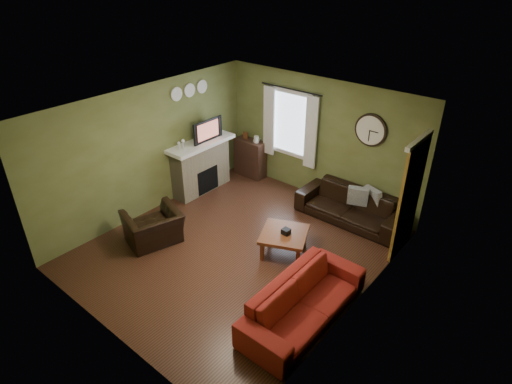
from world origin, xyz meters
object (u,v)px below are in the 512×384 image
Objects in this scene: bookshelf at (250,158)px; armchair at (153,227)px; coffee_table at (284,243)px; sofa_red at (304,301)px; sofa_brown at (350,206)px.

armchair is (0.38, -3.20, -0.14)m from bookshelf.
bookshelf reaches higher than coffee_table.
sofa_brown is at bearing 15.54° from sofa_red.
armchair reaches higher than sofa_brown.
bookshelf is 4.69m from sofa_red.
sofa_brown is 0.98× the size of sofa_red.
armchair is (-3.20, -0.18, -0.01)m from sofa_red.
bookshelf is at bearing 175.26° from sofa_brown.
coffee_table is (-1.15, 1.08, -0.11)m from sofa_red.
armchair is 1.23× the size of coffee_table.
armchair is at bearing -129.21° from sofa_brown.
bookshelf reaches higher than armchair.
sofa_red is (0.78, -2.79, 0.01)m from sofa_brown.
sofa_red is at bearing -43.13° from coffee_table.
bookshelf is 3.23m from armchair.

